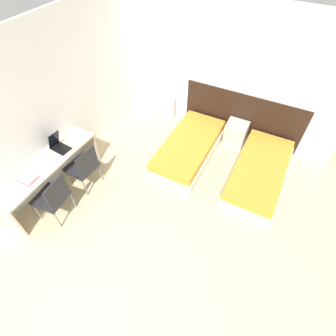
{
  "coord_description": "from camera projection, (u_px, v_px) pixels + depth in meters",
  "views": [
    {
      "loc": [
        1.4,
        -0.22,
        3.9
      ],
      "look_at": [
        0.0,
        2.46,
        0.55
      ],
      "focal_mm": 28.0,
      "sensor_mm": 36.0,
      "label": 1
    }
  ],
  "objects": [
    {
      "name": "ground_plane",
      "position": [
        82.0,
        319.0,
        3.45
      ],
      "size": [
        20.0,
        20.0,
        0.0
      ],
      "primitive_type": "plane",
      "color": "beige"
    },
    {
      "name": "wall_back",
      "position": [
        216.0,
        72.0,
        5.13
      ],
      "size": [
        5.1,
        0.05,
        2.7
      ],
      "color": "white",
      "rests_on": "ground_plane"
    },
    {
      "name": "wall_left",
      "position": [
        53.0,
        103.0,
        4.43
      ],
      "size": [
        0.05,
        5.48,
        2.7
      ],
      "color": "white",
      "rests_on": "ground_plane"
    },
    {
      "name": "headboard_panel",
      "position": [
        241.0,
        117.0,
        5.5
      ],
      "size": [
        2.49,
        0.03,
        1.07
      ],
      "color": "black",
      "rests_on": "ground_plane"
    },
    {
      "name": "bed_near_window",
      "position": [
        189.0,
        148.0,
        5.38
      ],
      "size": [
        0.95,
        1.97,
        0.38
      ],
      "color": "beige",
      "rests_on": "ground_plane"
    },
    {
      "name": "bed_near_door",
      "position": [
        259.0,
        172.0,
        4.93
      ],
      "size": [
        0.95,
        1.97,
        0.38
      ],
      "color": "beige",
      "rests_on": "ground_plane"
    },
    {
      "name": "nightstand",
      "position": [
        236.0,
        133.0,
        5.57
      ],
      "size": [
        0.43,
        0.37,
        0.52
      ],
      "color": "beige",
      "rests_on": "ground_plane"
    },
    {
      "name": "radiator",
      "position": [
        158.0,
        105.0,
        6.25
      ],
      "size": [
        0.89,
        0.12,
        0.56
      ],
      "color": "silver",
      "rests_on": "ground_plane"
    },
    {
      "name": "desk",
      "position": [
        48.0,
        169.0,
        4.46
      ],
      "size": [
        0.52,
        1.94,
        0.73
      ],
      "color": "beige",
      "rests_on": "ground_plane"
    },
    {
      "name": "chair_near_laptop",
      "position": [
        83.0,
        166.0,
        4.6
      ],
      "size": [
        0.5,
        0.5,
        0.91
      ],
      "rotation": [
        0.0,
        0.0,
        -0.07
      ],
      "color": "#232328",
      "rests_on": "ground_plane"
    },
    {
      "name": "chair_near_notebook",
      "position": [
        53.0,
        197.0,
        4.16
      ],
      "size": [
        0.51,
        0.51,
        0.91
      ],
      "rotation": [
        0.0,
        0.0,
        0.09
      ],
      "color": "#232328",
      "rests_on": "ground_plane"
    },
    {
      "name": "laptop",
      "position": [
        58.0,
        145.0,
        4.53
      ],
      "size": [
        0.35,
        0.24,
        0.33
      ],
      "rotation": [
        0.0,
        0.0,
        -0.07
      ],
      "color": "black",
      "rests_on": "desk"
    },
    {
      "name": "open_notebook",
      "position": [
        27.0,
        178.0,
        4.12
      ],
      "size": [
        0.33,
        0.25,
        0.02
      ],
      "rotation": [
        0.0,
        0.0,
        0.06
      ],
      "color": "#B21E1E",
      "rests_on": "desk"
    }
  ]
}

